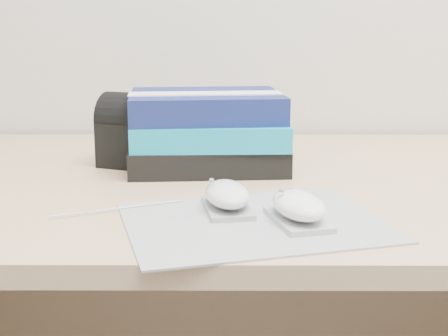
{
  "coord_description": "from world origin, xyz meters",
  "views": [
    {
      "loc": [
        -0.09,
        0.54,
        0.99
      ],
      "look_at": [
        -0.09,
        1.47,
        0.77
      ],
      "focal_mm": 50.0,
      "sensor_mm": 36.0,
      "label": 1
    }
  ],
  "objects_px": {
    "desk": "(273,287)",
    "pouch": "(142,131)",
    "mouse_rear": "(227,196)",
    "mouse_front": "(298,207)",
    "book_stack": "(208,130)"
  },
  "relations": [
    {
      "from": "pouch",
      "to": "book_stack",
      "type": "bearing_deg",
      "value": -2.93
    },
    {
      "from": "mouse_rear",
      "to": "mouse_front",
      "type": "relative_size",
      "value": 0.96
    },
    {
      "from": "desk",
      "to": "pouch",
      "type": "bearing_deg",
      "value": 175.73
    },
    {
      "from": "desk",
      "to": "mouse_rear",
      "type": "height_order",
      "value": "mouse_rear"
    },
    {
      "from": "desk",
      "to": "mouse_front",
      "type": "relative_size",
      "value": 12.96
    },
    {
      "from": "mouse_front",
      "to": "book_stack",
      "type": "xyz_separation_m",
      "value": [
        -0.13,
        0.33,
        0.04
      ]
    },
    {
      "from": "desk",
      "to": "pouch",
      "type": "xyz_separation_m",
      "value": [
        -0.24,
        0.02,
        0.3
      ]
    },
    {
      "from": "book_stack",
      "to": "pouch",
      "type": "height_order",
      "value": "book_stack"
    },
    {
      "from": "mouse_rear",
      "to": "book_stack",
      "type": "height_order",
      "value": "book_stack"
    },
    {
      "from": "mouse_rear",
      "to": "book_stack",
      "type": "relative_size",
      "value": 0.41
    },
    {
      "from": "mouse_rear",
      "to": "mouse_front",
      "type": "xyz_separation_m",
      "value": [
        0.09,
        -0.05,
        0.0
      ]
    },
    {
      "from": "book_stack",
      "to": "mouse_front",
      "type": "bearing_deg",
      "value": -69.02
    },
    {
      "from": "book_stack",
      "to": "pouch",
      "type": "relative_size",
      "value": 1.76
    },
    {
      "from": "desk",
      "to": "pouch",
      "type": "height_order",
      "value": "pouch"
    },
    {
      "from": "mouse_rear",
      "to": "book_stack",
      "type": "bearing_deg",
      "value": 97.14
    }
  ]
}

